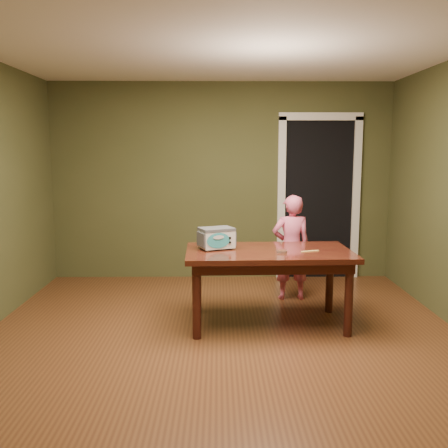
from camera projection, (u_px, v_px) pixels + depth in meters
The scene contains 8 objects.
floor at pixel (223, 348), 4.35m from camera, with size 5.00×5.00×0.00m, color brown.
room_shell at pixel (223, 151), 4.11m from camera, with size 4.52×5.02×2.61m.
doorway at pixel (314, 198), 6.97m from camera, with size 1.10×0.66×2.25m.
dining_table at pixel (269, 260), 4.86m from camera, with size 1.63×0.95×0.75m.
toy_oven at pixel (217, 237), 4.90m from camera, with size 0.39×0.33×0.21m.
baking_pan at pixel (282, 251), 4.74m from camera, with size 0.10×0.10×0.02m.
spatula at pixel (310, 251), 4.78m from camera, with size 0.18×0.03×0.01m, color #FED96E.
child at pixel (291, 248), 5.73m from camera, with size 0.44×0.29×1.21m, color #EA6085.
Camera 1 is at (-0.04, -4.15, 1.71)m, focal length 40.00 mm.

